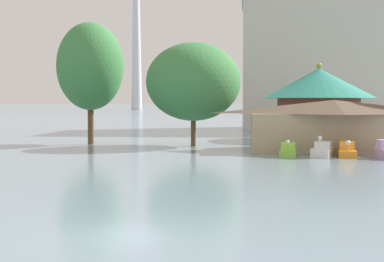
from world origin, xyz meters
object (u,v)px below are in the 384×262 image
at_px(pedal_boat_orange, 347,151).
at_px(background_building_block, 324,63).
at_px(shoreline_tree_tall_left, 90,66).
at_px(pedal_boat_white, 323,150).
at_px(green_roof_pavilion, 319,99).
at_px(boathouse, 333,124).
at_px(shoreline_tree_mid, 193,82).
at_px(pedal_boat_lime, 288,151).

height_order(pedal_boat_orange, background_building_block, background_building_block).
bearing_deg(pedal_boat_orange, background_building_block, -179.85).
bearing_deg(shoreline_tree_tall_left, background_building_block, 50.27).
height_order(pedal_boat_white, green_roof_pavilion, green_roof_pavilion).
bearing_deg(shoreline_tree_tall_left, green_roof_pavilion, 20.06).
distance_m(boathouse, shoreline_tree_mid, 14.72).
bearing_deg(pedal_boat_orange, green_roof_pavilion, -175.12).
height_order(pedal_boat_orange, shoreline_tree_mid, shoreline_tree_mid).
xyz_separation_m(pedal_boat_lime, background_building_block, (9.20, 47.00, 10.45)).
distance_m(pedal_boat_orange, background_building_block, 48.07).
relative_size(pedal_boat_orange, background_building_block, 0.11).
bearing_deg(pedal_boat_lime, shoreline_tree_mid, -132.51).
height_order(boathouse, shoreline_tree_mid, shoreline_tree_mid).
relative_size(green_roof_pavilion, background_building_block, 0.49).
bearing_deg(background_building_block, shoreline_tree_mid, -116.21).
distance_m(boathouse, shoreline_tree_tall_left, 26.03).
bearing_deg(pedal_boat_lime, green_roof_pavilion, 172.68).
bearing_deg(pedal_boat_white, pedal_boat_orange, 105.11).
bearing_deg(pedal_boat_orange, shoreline_tree_mid, -120.30).
height_order(shoreline_tree_tall_left, background_building_block, background_building_block).
relative_size(boathouse, shoreline_tree_tall_left, 1.26).
relative_size(pedal_boat_lime, green_roof_pavilion, 0.18).
xyz_separation_m(pedal_boat_white, green_roof_pavilion, (2.18, 20.53, 4.41)).
relative_size(pedal_boat_white, pedal_boat_orange, 1.04).
xyz_separation_m(pedal_boat_lime, pedal_boat_orange, (4.85, 0.27, 0.04)).
bearing_deg(background_building_block, pedal_boat_white, -97.71).
bearing_deg(boathouse, shoreline_tree_mid, 163.05).
bearing_deg(pedal_boat_lime, shoreline_tree_tall_left, -113.83).
distance_m(boathouse, background_building_block, 42.04).
relative_size(pedal_boat_lime, background_building_block, 0.09).
bearing_deg(green_roof_pavilion, boathouse, -91.83).
distance_m(pedal_boat_lime, shoreline_tree_tall_left, 24.58).
bearing_deg(boathouse, green_roof_pavilion, 88.17).
xyz_separation_m(boathouse, background_building_block, (4.61, 40.92, 8.45)).
xyz_separation_m(pedal_boat_lime, shoreline_tree_tall_left, (-20.14, 11.69, 7.87)).
relative_size(pedal_boat_lime, pedal_boat_white, 0.77).
height_order(pedal_boat_lime, shoreline_tree_mid, shoreline_tree_mid).
bearing_deg(shoreline_tree_mid, pedal_boat_lime, -48.81).
height_order(pedal_boat_white, background_building_block, background_building_block).
distance_m(green_roof_pavilion, background_building_block, 27.10).
bearing_deg(shoreline_tree_mid, green_roof_pavilion, 37.43).
height_order(boathouse, shoreline_tree_tall_left, shoreline_tree_tall_left).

